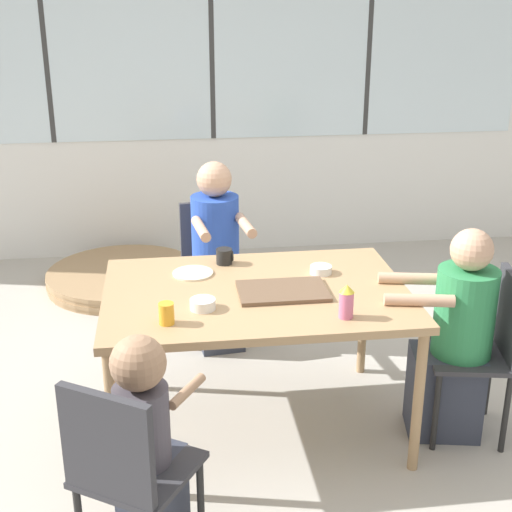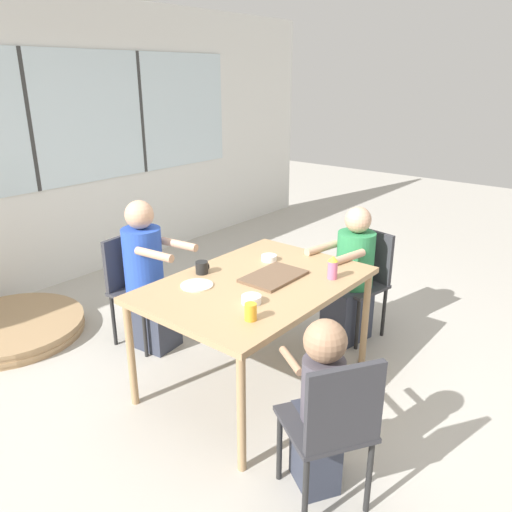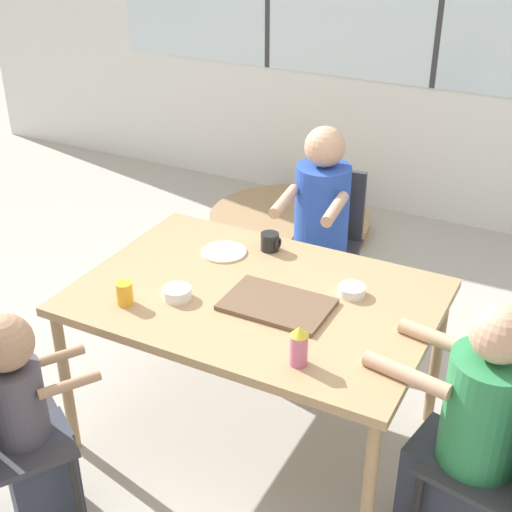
% 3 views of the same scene
% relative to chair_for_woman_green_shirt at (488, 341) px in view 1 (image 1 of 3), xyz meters
% --- Properties ---
extents(ground_plane, '(16.00, 16.00, 0.00)m').
position_rel_chair_for_woman_green_shirt_xyz_m(ground_plane, '(-1.14, 0.22, -0.53)').
color(ground_plane, '#B2ADA3').
extents(wall_back_with_windows, '(8.40, 0.08, 2.80)m').
position_rel_chair_for_woman_green_shirt_xyz_m(wall_back_with_windows, '(-1.14, 2.96, 0.89)').
color(wall_back_with_windows, silver).
rests_on(wall_back_with_windows, ground_plane).
extents(dining_table, '(1.50, 1.04, 0.78)m').
position_rel_chair_for_woman_green_shirt_xyz_m(dining_table, '(-1.14, 0.22, 0.19)').
color(dining_table, tan).
rests_on(dining_table, ground_plane).
extents(chair_for_woman_green_shirt, '(0.47, 0.47, 0.88)m').
position_rel_chair_for_woman_green_shirt_xyz_m(chair_for_woman_green_shirt, '(0.00, 0.00, 0.00)').
color(chair_for_woman_green_shirt, '#333338').
rests_on(chair_for_woman_green_shirt, ground_plane).
extents(chair_for_man_blue_shirt, '(0.44, 0.44, 0.88)m').
position_rel_chair_for_woman_green_shirt_xyz_m(chair_for_man_blue_shirt, '(-1.28, 1.37, 0.00)').
color(chair_for_man_blue_shirt, '#333338').
rests_on(chair_for_man_blue_shirt, ground_plane).
extents(chair_for_toddler, '(0.55, 0.55, 0.88)m').
position_rel_chair_for_woman_green_shirt_xyz_m(chair_for_toddler, '(-1.77, -0.76, 0.00)').
color(chair_for_toddler, '#333338').
rests_on(chair_for_toddler, ground_plane).
extents(person_woman_green_shirt, '(0.59, 0.39, 1.11)m').
position_rel_chair_for_woman_green_shirt_xyz_m(person_woman_green_shirt, '(-0.16, 0.03, -0.02)').
color(person_woman_green_shirt, '#333847').
rests_on(person_woman_green_shirt, ground_plane).
extents(person_man_blue_shirt, '(0.37, 0.59, 1.19)m').
position_rel_chair_for_woman_green_shirt_xyz_m(person_man_blue_shirt, '(-1.26, 1.21, 0.02)').
color(person_man_blue_shirt, '#333847').
rests_on(person_man_blue_shirt, ground_plane).
extents(person_toddler, '(0.38, 0.44, 1.00)m').
position_rel_chair_for_woman_green_shirt_xyz_m(person_toddler, '(-1.68, -0.63, -0.04)').
color(person_toddler, '#333847').
rests_on(person_toddler, ground_plane).
extents(food_tray_dark, '(0.44, 0.29, 0.02)m').
position_rel_chair_for_woman_green_shirt_xyz_m(food_tray_dark, '(-1.02, 0.17, 0.26)').
color(food_tray_dark, brown).
rests_on(food_tray_dark, dining_table).
extents(coffee_mug, '(0.09, 0.09, 0.08)m').
position_rel_chair_for_woman_green_shirt_xyz_m(coffee_mug, '(-1.26, 0.60, 0.29)').
color(coffee_mug, black).
rests_on(coffee_mug, dining_table).
extents(sippy_cup, '(0.07, 0.07, 0.16)m').
position_rel_chair_for_woman_green_shirt_xyz_m(sippy_cup, '(-0.78, -0.15, 0.33)').
color(sippy_cup, '#CC668C').
rests_on(sippy_cup, dining_table).
extents(juice_glass, '(0.07, 0.07, 0.10)m').
position_rel_chair_for_woman_green_shirt_xyz_m(juice_glass, '(-1.59, -0.10, 0.30)').
color(juice_glass, gold).
rests_on(juice_glass, dining_table).
extents(bowl_white_shallow, '(0.11, 0.11, 0.04)m').
position_rel_chair_for_woman_green_shirt_xyz_m(bowl_white_shallow, '(-0.78, 0.39, 0.27)').
color(bowl_white_shallow, white).
rests_on(bowl_white_shallow, dining_table).
extents(bowl_cereal, '(0.12, 0.12, 0.05)m').
position_rel_chair_for_woman_green_shirt_xyz_m(bowl_cereal, '(-1.42, 0.03, 0.27)').
color(bowl_cereal, white).
rests_on(bowl_cereal, dining_table).
extents(plate_tortillas, '(0.21, 0.21, 0.01)m').
position_rel_chair_for_woman_green_shirt_xyz_m(plate_tortillas, '(-1.44, 0.47, 0.25)').
color(plate_tortillas, beige).
rests_on(plate_tortillas, dining_table).
extents(folded_table_stack, '(1.18, 1.18, 0.12)m').
position_rel_chair_for_woman_green_shirt_xyz_m(folded_table_stack, '(-1.92, 2.25, -0.47)').
color(folded_table_stack, tan).
rests_on(folded_table_stack, ground_plane).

